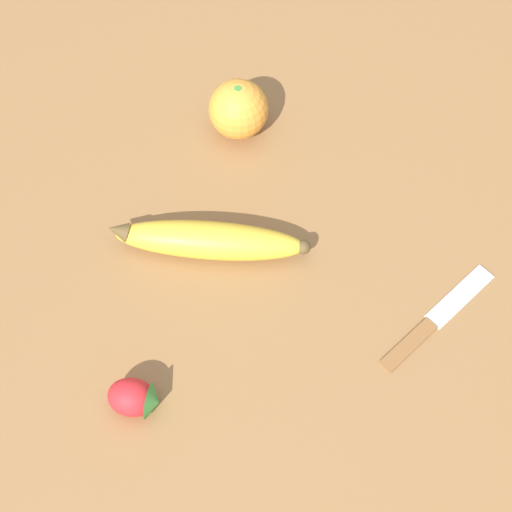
{
  "coord_description": "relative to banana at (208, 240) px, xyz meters",
  "views": [
    {
      "loc": [
        0.16,
        0.36,
        0.72
      ],
      "look_at": [
        0.03,
        -0.01,
        0.03
      ],
      "focal_mm": 50.0,
      "sensor_mm": 36.0,
      "label": 1
    }
  ],
  "objects": [
    {
      "name": "banana",
      "position": [
        0.0,
        0.0,
        0.0
      ],
      "size": [
        0.22,
        0.13,
        0.04
      ],
      "rotation": [
        0.0,
        0.0,
        5.88
      ],
      "color": "gold",
      "rests_on": "ground_plane"
    },
    {
      "name": "orange",
      "position": [
        -0.09,
        -0.16,
        0.02
      ],
      "size": [
        0.08,
        0.08,
        0.08
      ],
      "color": "orange",
      "rests_on": "ground_plane"
    },
    {
      "name": "ground_plane",
      "position": [
        -0.08,
        0.05,
        -0.02
      ],
      "size": [
        3.0,
        3.0,
        0.0
      ],
      "primitive_type": "plane",
      "color": "olive"
    },
    {
      "name": "strawberry",
      "position": [
        0.12,
        0.16,
        -0.0
      ],
      "size": [
        0.07,
        0.06,
        0.04
      ],
      "rotation": [
        0.0,
        0.0,
        2.62
      ],
      "color": "red",
      "rests_on": "ground_plane"
    },
    {
      "name": "paring_knife",
      "position": [
        -0.21,
        0.17,
        -0.02
      ],
      "size": [
        0.17,
        0.09,
        0.01
      ],
      "rotation": [
        0.0,
        0.0,
        1.99
      ],
      "color": "silver",
      "rests_on": "ground_plane"
    }
  ]
}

